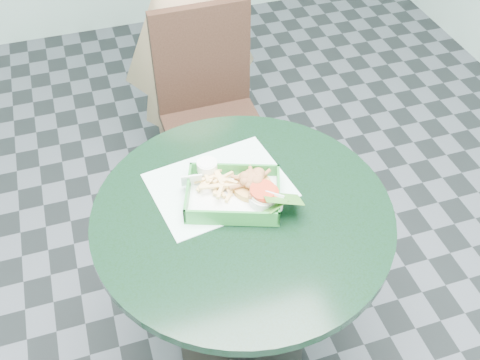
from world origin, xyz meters
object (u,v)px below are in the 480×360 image
object	(u,v)px
cafe_table	(242,252)
dining_chair	(210,105)
sauce_ramekin	(198,178)
food_basket	(233,201)
crab_sandwich	(247,182)

from	to	relation	value
cafe_table	dining_chair	distance (m)	0.81
sauce_ramekin	food_basket	bearing A→B (deg)	-48.05
dining_chair	sauce_ramekin	xyz separation A→B (m)	(-0.21, -0.66, 0.27)
dining_chair	sauce_ramekin	world-z (taller)	dining_chair
dining_chair	crab_sandwich	bearing A→B (deg)	-96.74
food_basket	crab_sandwich	bearing A→B (deg)	32.60
cafe_table	crab_sandwich	bearing A→B (deg)	63.57
dining_chair	crab_sandwich	xyz separation A→B (m)	(-0.08, -0.72, 0.27)
dining_chair	crab_sandwich	world-z (taller)	dining_chair
cafe_table	sauce_ramekin	bearing A→B (deg)	124.74
cafe_table	food_basket	distance (m)	0.19
cafe_table	crab_sandwich	xyz separation A→B (m)	(0.04, 0.08, 0.22)
cafe_table	food_basket	world-z (taller)	food_basket
cafe_table	sauce_ramekin	distance (m)	0.28
food_basket	crab_sandwich	size ratio (longest dim) A/B	2.34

